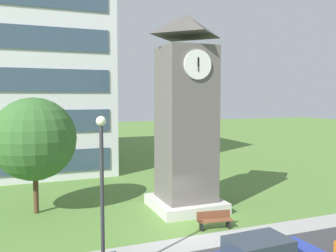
% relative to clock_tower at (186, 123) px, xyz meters
% --- Properties ---
extents(ground_plane, '(160.00, 160.00, 0.00)m').
position_rel_clock_tower_xyz_m(ground_plane, '(-1.50, -3.19, -5.16)').
color(ground_plane, '#567F38').
extents(kerb_strip, '(120.00, 1.60, 0.01)m').
position_rel_clock_tower_xyz_m(kerb_strip, '(-1.50, -4.87, -5.16)').
color(kerb_strip, '#9E9E99').
rests_on(kerb_strip, ground).
extents(clock_tower, '(3.99, 3.99, 11.46)m').
position_rel_clock_tower_xyz_m(clock_tower, '(0.00, 0.00, 0.00)').
color(clock_tower, '#605B56').
rests_on(clock_tower, ground).
extents(park_bench, '(1.85, 0.75, 0.88)m').
position_rel_clock_tower_xyz_m(park_bench, '(-0.01, -3.60, -4.70)').
color(park_bench, brown).
rests_on(park_bench, ground).
extents(street_lamp, '(0.36, 0.36, 6.02)m').
position_rel_clock_tower_xyz_m(street_lamp, '(-6.31, -6.76, -1.44)').
color(street_lamp, '#333338').
rests_on(street_lamp, ground).
extents(tree_near_tower, '(4.74, 4.74, 6.68)m').
position_rel_clock_tower_xyz_m(tree_near_tower, '(-8.41, 2.32, -0.85)').
color(tree_near_tower, '#513823').
rests_on(tree_near_tower, ground).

